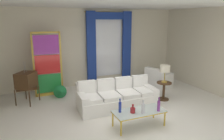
% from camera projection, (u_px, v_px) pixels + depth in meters
% --- Properties ---
extents(ground_plane, '(16.00, 16.00, 0.00)m').
position_uv_depth(ground_plane, '(125.00, 112.00, 6.05)').
color(ground_plane, white).
extents(wall_rear, '(8.00, 0.12, 3.00)m').
position_uv_depth(wall_rear, '(91.00, 47.00, 8.44)').
color(wall_rear, beige).
rests_on(wall_rear, ground).
extents(wall_right, '(0.12, 7.00, 3.00)m').
position_uv_depth(wall_right, '(209.00, 50.00, 7.62)').
color(wall_right, beige).
rests_on(wall_right, ground).
extents(ceiling_slab, '(8.00, 7.60, 0.04)m').
position_uv_depth(ceiling_slab, '(114.00, 4.00, 6.06)').
color(ceiling_slab, white).
extents(curtained_window, '(2.00, 0.17, 2.70)m').
position_uv_depth(curtained_window, '(109.00, 41.00, 8.50)').
color(curtained_window, white).
rests_on(curtained_window, ground).
extents(couch_white_long, '(2.37, 0.99, 0.86)m').
position_uv_depth(couch_white_long, '(116.00, 97.00, 6.40)').
color(couch_white_long, white).
rests_on(couch_white_long, ground).
extents(coffee_table, '(1.28, 0.56, 0.41)m').
position_uv_depth(coffee_table, '(139.00, 112.00, 5.20)').
color(coffee_table, silver).
rests_on(coffee_table, ground).
extents(bottle_blue_decanter, '(0.08, 0.08, 0.34)m').
position_uv_depth(bottle_blue_decanter, '(143.00, 108.00, 5.02)').
color(bottle_blue_decanter, silver).
rests_on(bottle_blue_decanter, coffee_table).
extents(bottle_crystal_tall, '(0.07, 0.07, 0.35)m').
position_uv_depth(bottle_crystal_tall, '(120.00, 107.00, 5.08)').
color(bottle_crystal_tall, navy).
rests_on(bottle_crystal_tall, coffee_table).
extents(bottle_amber_squat, '(0.12, 0.12, 0.22)m').
position_uv_depth(bottle_amber_squat, '(133.00, 110.00, 5.07)').
color(bottle_amber_squat, maroon).
rests_on(bottle_amber_squat, coffee_table).
extents(bottle_ruby_flask, '(0.07, 0.07, 0.36)m').
position_uv_depth(bottle_ruby_flask, '(159.00, 105.00, 5.15)').
color(bottle_ruby_flask, '#753384').
rests_on(bottle_ruby_flask, coffee_table).
extents(vintage_tv, '(0.75, 0.77, 1.35)m').
position_uv_depth(vintage_tv, '(26.00, 81.00, 6.58)').
color(vintage_tv, '#472D19').
rests_on(vintage_tv, ground).
extents(armchair_white, '(1.05, 1.04, 0.80)m').
position_uv_depth(armchair_white, '(158.00, 80.00, 8.19)').
color(armchair_white, white).
rests_on(armchair_white, ground).
extents(stained_glass_divider, '(0.95, 0.05, 2.20)m').
position_uv_depth(stained_glass_divider, '(48.00, 66.00, 7.18)').
color(stained_glass_divider, gold).
rests_on(stained_glass_divider, ground).
extents(peacock_figurine, '(0.44, 0.60, 0.50)m').
position_uv_depth(peacock_figurine, '(61.00, 92.00, 7.07)').
color(peacock_figurine, beige).
rests_on(peacock_figurine, ground).
extents(round_side_table, '(0.48, 0.48, 0.59)m').
position_uv_depth(round_side_table, '(164.00, 89.00, 6.94)').
color(round_side_table, '#472D19').
rests_on(round_side_table, ground).
extents(table_lamp_brass, '(0.32, 0.32, 0.57)m').
position_uv_depth(table_lamp_brass, '(165.00, 69.00, 6.78)').
color(table_lamp_brass, '#B29338').
rests_on(table_lamp_brass, round_side_table).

